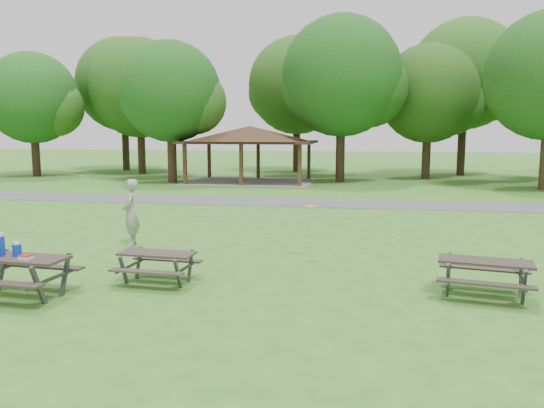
{
  "coord_description": "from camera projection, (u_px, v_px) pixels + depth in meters",
  "views": [
    {
      "loc": [
        3.66,
        -11.14,
        3.42
      ],
      "look_at": [
        1.0,
        4.0,
        1.3
      ],
      "focal_mm": 35.0,
      "sensor_mm": 36.0,
      "label": 1
    }
  ],
  "objects": [
    {
      "name": "asphalt_path",
      "position": [
        287.0,
        202.0,
        25.62
      ],
      "size": [
        120.0,
        3.2,
        0.02
      ],
      "primitive_type": "cube",
      "color": "#4A4A4D",
      "rests_on": "ground"
    },
    {
      "name": "tree_row_e",
      "position": [
        343.0,
        80.0,
        35.09
      ],
      "size": [
        8.4,
        8.0,
        11.02
      ],
      "color": "black",
      "rests_on": "ground"
    },
    {
      "name": "tree_row_c",
      "position": [
        141.0,
        91.0,
        41.77
      ],
      "size": [
        8.19,
        7.8,
        10.67
      ],
      "color": "black",
      "rests_on": "ground"
    },
    {
      "name": "tree_deep_b",
      "position": [
        298.0,
        88.0,
        43.57
      ],
      "size": [
        8.4,
        8.0,
        11.13
      ],
      "color": "black",
      "rests_on": "ground"
    },
    {
      "name": "tree_deep_a",
      "position": [
        125.0,
        88.0,
        45.61
      ],
      "size": [
        8.4,
        8.0,
        11.38
      ],
      "color": "black",
      "rests_on": "ground"
    },
    {
      "name": "picnic_table_far",
      "position": [
        485.0,
        269.0,
        10.94
      ],
      "size": [
        2.09,
        1.8,
        0.8
      ],
      "color": "#2B251F",
      "rests_on": "ground"
    },
    {
      "name": "frisbee_thrower",
      "position": [
        131.0,
        213.0,
        15.83
      ],
      "size": [
        0.68,
        0.84,
        2.01
      ],
      "primitive_type": "imported",
      "rotation": [
        0.0,
        0.0,
        -1.26
      ],
      "color": "gray",
      "rests_on": "ground"
    },
    {
      "name": "tree_row_b",
      "position": [
        34.0,
        101.0,
        39.67
      ],
      "size": [
        7.14,
        6.8,
        9.28
      ],
      "color": "black",
      "rests_on": "ground"
    },
    {
      "name": "frisbee_in_flight",
      "position": [
        310.0,
        206.0,
        14.18
      ],
      "size": [
        0.33,
        0.33,
        0.02
      ],
      "color": "yellow",
      "rests_on": "ground"
    },
    {
      "name": "picnic_table_near",
      "position": [
        8.0,
        259.0,
        10.92
      ],
      "size": [
        2.14,
        1.77,
        1.42
      ],
      "color": "#2E2521",
      "rests_on": "ground"
    },
    {
      "name": "picnic_table_middle",
      "position": [
        157.0,
        260.0,
        11.95
      ],
      "size": [
        1.77,
        1.46,
        0.73
      ],
      "color": "#2F2722",
      "rests_on": "ground"
    },
    {
      "name": "tree_row_d",
      "position": [
        172.0,
        95.0,
        34.68
      ],
      "size": [
        6.93,
        6.6,
        9.27
      ],
      "color": "black",
      "rests_on": "ground"
    },
    {
      "name": "tree_deep_c",
      "position": [
        466.0,
        78.0,
        40.29
      ],
      "size": [
        8.82,
        8.4,
        11.9
      ],
      "color": "black",
      "rests_on": "ground"
    },
    {
      "name": "ground",
      "position": [
        198.0,
        284.0,
        11.96
      ],
      "size": [
        160.0,
        160.0,
        0.0
      ],
      "primitive_type": "plane",
      "color": "#336D1F",
      "rests_on": "ground"
    },
    {
      "name": "pavilion",
      "position": [
        250.0,
        136.0,
        35.64
      ],
      "size": [
        8.6,
        7.01,
        3.76
      ],
      "color": "#3C2215",
      "rests_on": "ground"
    },
    {
      "name": "tree_row_f",
      "position": [
        430.0,
        97.0,
        37.61
      ],
      "size": [
        7.35,
        7.0,
        9.55
      ],
      "color": "#302015",
      "rests_on": "ground"
    }
  ]
}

